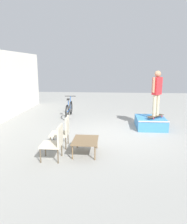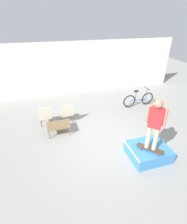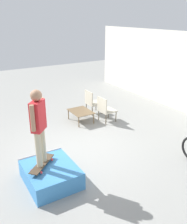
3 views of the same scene
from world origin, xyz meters
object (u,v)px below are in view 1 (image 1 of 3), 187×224
Objects in this scene: person_skater at (157,90)px; coffee_table at (85,141)px; skate_ramp_box at (150,123)px; patio_chair_right at (63,131)px; bicycle at (69,109)px; skateboard_on_ramp at (155,116)px; patio_chair_left at (55,141)px.

person_skater is 1.86× the size of coffee_table.
person_skater is (-0.07, -0.15, 1.29)m from skate_ramp_box.
patio_chair_right is at bearing 167.94° from person_skater.
bicycle is at bearing 16.47° from coffee_table.
patio_chair_right is (-2.17, 3.10, 0.00)m from skateboard_on_ramp.
skateboard_on_ramp is 4.37m from patio_chair_left.
skate_ramp_box is 1.42× the size of patio_chair_right.
coffee_table is 0.99× the size of patio_chair_right.
bicycle reaches higher than skateboard_on_ramp.
person_skater reaches higher than bicycle.
skateboard_on_ramp is 1.00m from person_skater.
skate_ramp_box is at bearing -39.43° from coffee_table.
skate_ramp_box is 0.77× the size of person_skater.
bicycle is (1.58, 3.48, 0.16)m from skate_ramp_box.
skateboard_on_ramp is 4.00m from bicycle.
person_skater is 3.91m from patio_chair_right.
patio_chair_right is (-2.17, 3.10, -1.00)m from person_skater.
patio_chair_left is at bearing -178.13° from skateboard_on_ramp.
bicycle is at bearing 65.60° from skate_ramp_box.
person_skater reaches higher than patio_chair_right.
person_skater is 3.71m from coffee_table.
patio_chair_right is at bearing 172.07° from skateboard_on_ramp.
skate_ramp_box is 0.75× the size of bicycle.
person_skater is 0.97× the size of bicycle.
skate_ramp_box reaches higher than coffee_table.
skate_ramp_box is at bearing 124.57° from patio_chair_right.
patio_chair_right is at bearing 57.98° from coffee_table.
patio_chair_left is at bearing 121.69° from coffee_table.
patio_chair_left reaches higher than coffee_table.
coffee_table is 0.87m from patio_chair_left.
skateboard_on_ramp reaches higher than skate_ramp_box.
skate_ramp_box is at bearing 136.10° from patio_chair_left.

